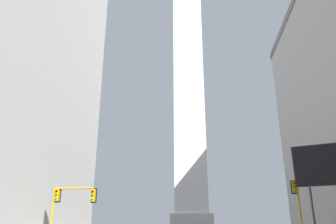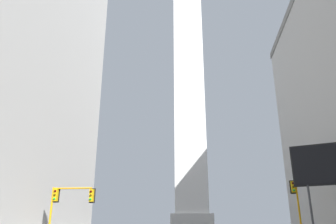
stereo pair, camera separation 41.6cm
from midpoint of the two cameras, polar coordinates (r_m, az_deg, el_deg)
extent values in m
cube|color=white|center=(70.06, 3.90, 6.73)|extent=(6.03, 6.03, 57.13)
cylinder|color=orange|center=(35.42, 22.26, -16.00)|extent=(0.18, 0.18, 6.40)
cube|color=#E5B20F|center=(35.52, 21.28, -12.05)|extent=(0.35, 0.35, 1.10)
cube|color=black|center=(35.69, 21.22, -12.09)|extent=(0.58, 0.05, 1.32)
sphere|color=#410907|center=(35.37, 21.27, -11.47)|extent=(0.22, 0.22, 0.22)
sphere|color=#483506|center=(35.34, 21.34, -12.01)|extent=(0.22, 0.22, 0.22)
sphere|color=green|center=(35.30, 21.41, -12.56)|extent=(0.22, 0.22, 0.22)
cylinder|color=orange|center=(32.94, -19.48, -17.00)|extent=(0.18, 0.18, 5.44)
cube|color=#E5B20F|center=(32.94, -18.61, -13.55)|extent=(0.37, 0.37, 1.10)
cube|color=black|center=(33.09, -18.45, -13.59)|extent=(0.58, 0.09, 1.32)
sphere|color=#410907|center=(32.81, -18.71, -12.92)|extent=(0.22, 0.22, 0.22)
sphere|color=#483506|center=(32.78, -18.78, -13.50)|extent=(0.22, 0.22, 0.22)
sphere|color=green|center=(32.75, -18.85, -14.10)|extent=(0.22, 0.22, 0.22)
cylinder|color=orange|center=(32.39, -15.91, -12.66)|extent=(3.71, 0.14, 0.14)
sphere|color=orange|center=(33.12, -18.97, -12.49)|extent=(0.18, 0.18, 0.18)
cube|color=#E5B20F|center=(31.70, -12.80, -13.99)|extent=(0.37, 0.37, 1.10)
cube|color=black|center=(31.86, -12.67, -14.03)|extent=(0.58, 0.09, 1.32)
sphere|color=#410907|center=(31.56, -12.90, -13.34)|extent=(0.22, 0.22, 0.22)
sphere|color=#483506|center=(31.53, -12.95, -13.95)|extent=(0.22, 0.22, 0.22)
sphere|color=green|center=(31.50, -13.00, -14.57)|extent=(0.22, 0.22, 0.22)
cylinder|color=#3F3F42|center=(30.20, 24.20, -16.48)|extent=(0.18, 0.18, 5.25)
cube|color=black|center=(30.53, 27.30, -7.95)|extent=(6.06, 2.52, 3.25)
cube|color=black|center=(30.53, 27.30, -7.95)|extent=(6.24, 2.50, 3.49)
camera|label=1|loc=(0.21, -89.78, -0.08)|focal=35.00mm
camera|label=2|loc=(0.21, 90.22, 0.08)|focal=35.00mm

